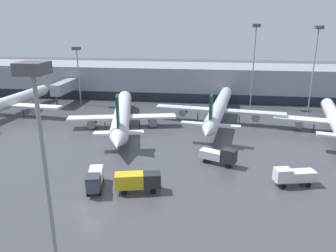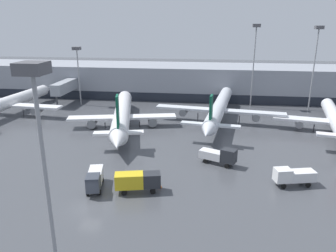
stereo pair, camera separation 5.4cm
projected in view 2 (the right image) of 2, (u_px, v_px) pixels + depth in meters
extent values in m
plane|color=#424449|center=(89.00, 207.00, 38.87)|extent=(320.00, 320.00, 0.00)
cube|color=gray|center=(163.00, 80.00, 96.02)|extent=(160.00, 16.00, 9.00)
cube|color=#1E232D|center=(159.00, 97.00, 89.43)|extent=(156.80, 0.10, 2.40)
cube|color=#9399A0|center=(65.00, 87.00, 86.08)|extent=(2.60, 11.33, 2.80)
cylinder|color=#3F4247|center=(57.00, 102.00, 82.22)|extent=(0.44, 0.44, 3.20)
cylinder|color=silver|center=(220.00, 107.00, 71.01)|extent=(6.98, 31.04, 2.85)
cone|color=silver|center=(227.00, 91.00, 86.67)|extent=(3.11, 3.47, 2.71)
cone|color=silver|center=(207.00, 132.00, 54.83)|extent=(3.12, 4.58, 2.57)
cube|color=silver|center=(219.00, 110.00, 70.47)|extent=(27.81, 6.13, 0.44)
cube|color=silver|center=(210.00, 125.00, 57.84)|extent=(10.63, 2.76, 0.35)
cube|color=#0C5138|center=(211.00, 109.00, 56.94)|extent=(0.65, 2.21, 4.75)
cylinder|color=slate|center=(184.00, 112.00, 72.66)|extent=(1.91, 2.85, 1.57)
cylinder|color=slate|center=(256.00, 117.00, 68.81)|extent=(1.91, 2.85, 1.57)
cylinder|color=#2D2D33|center=(224.00, 106.00, 80.95)|extent=(0.20, 0.20, 2.05)
cylinder|color=#2D2D33|center=(198.00, 117.00, 71.39)|extent=(0.20, 0.20, 2.05)
cylinder|color=#2D2D33|center=(239.00, 121.00, 69.19)|extent=(0.20, 0.20, 2.05)
cylinder|color=silver|center=(335.00, 119.00, 64.53)|extent=(7.57, 25.60, 2.66)
cone|color=silver|center=(326.00, 102.00, 77.39)|extent=(3.04, 3.36, 2.53)
cube|color=silver|center=(335.00, 122.00, 64.11)|extent=(23.40, 7.51, 0.44)
cylinder|color=slate|center=(299.00, 123.00, 66.33)|extent=(2.09, 3.58, 1.46)
cylinder|color=#2D2D33|center=(328.00, 117.00, 72.63)|extent=(0.20, 0.20, 1.53)
cylinder|color=#2D2D33|center=(314.00, 128.00, 65.10)|extent=(0.20, 0.20, 1.53)
cylinder|color=white|center=(122.00, 113.00, 68.37)|extent=(9.59, 29.53, 3.32)
cone|color=white|center=(125.00, 96.00, 84.09)|extent=(3.86, 4.24, 3.15)
cone|color=white|center=(118.00, 142.00, 52.02)|extent=(3.99, 5.50, 2.98)
cube|color=white|center=(122.00, 117.00, 67.88)|extent=(22.32, 7.59, 0.44)
cube|color=white|center=(119.00, 133.00, 55.40)|extent=(8.59, 3.39, 0.35)
cube|color=#0C5138|center=(118.00, 113.00, 54.31)|extent=(0.91, 2.60, 5.78)
cylinder|color=slate|center=(92.00, 123.00, 67.66)|extent=(2.46, 3.47, 1.82)
cylinder|color=slate|center=(152.00, 121.00, 68.70)|extent=(2.46, 3.47, 1.82)
cylinder|color=#2D2D33|center=(125.00, 111.00, 78.11)|extent=(0.20, 0.20, 1.24)
cylinder|color=#2D2D33|center=(105.00, 125.00, 67.32)|extent=(0.20, 0.20, 1.24)
cylinder|color=#2D2D33|center=(140.00, 124.00, 67.92)|extent=(0.20, 0.20, 1.24)
cylinder|color=white|center=(10.00, 102.00, 76.58)|extent=(5.11, 28.16, 2.79)
cone|color=white|center=(47.00, 89.00, 91.05)|extent=(2.90, 3.28, 2.65)
cube|color=white|center=(8.00, 105.00, 76.10)|extent=(26.33, 4.95, 0.44)
cylinder|color=slate|center=(37.00, 110.00, 74.89)|extent=(1.78, 3.18, 1.54)
cylinder|color=#2D2D33|center=(34.00, 102.00, 85.72)|extent=(0.20, 0.20, 1.83)
cylinder|color=#2D2D33|center=(23.00, 113.00, 75.10)|extent=(0.20, 0.20, 1.83)
cube|color=gold|center=(129.00, 181.00, 41.87)|extent=(3.92, 2.56, 1.88)
cube|color=#26282D|center=(152.00, 180.00, 42.14)|extent=(2.53, 2.16, 1.84)
cylinder|color=black|center=(152.00, 185.00, 43.31)|extent=(0.74, 0.40, 0.70)
cylinder|color=black|center=(153.00, 192.00, 41.77)|extent=(0.74, 0.40, 0.70)
cylinder|color=black|center=(125.00, 187.00, 42.98)|extent=(0.74, 0.40, 0.70)
cylinder|color=black|center=(124.00, 193.00, 41.44)|extent=(0.74, 0.40, 0.70)
cube|color=silver|center=(96.00, 175.00, 43.83)|extent=(2.47, 3.70, 1.53)
cube|color=#333842|center=(93.00, 183.00, 41.17)|extent=(2.09, 2.40, 1.96)
cylinder|color=black|center=(100.00, 192.00, 41.57)|extent=(0.40, 0.74, 0.70)
cylinder|color=black|center=(87.00, 193.00, 41.43)|extent=(0.40, 0.74, 0.70)
cylinder|color=black|center=(103.00, 180.00, 44.82)|extent=(0.40, 0.74, 0.70)
cylinder|color=black|center=(91.00, 180.00, 44.67)|extent=(0.40, 0.74, 0.70)
cube|color=silver|center=(211.00, 154.00, 50.87)|extent=(3.94, 3.03, 1.24)
cube|color=#26282D|center=(229.00, 156.00, 49.32)|extent=(2.65, 2.39, 2.07)
cylinder|color=black|center=(231.00, 162.00, 50.34)|extent=(0.74, 0.51, 0.70)
cylinder|color=black|center=(227.00, 166.00, 49.07)|extent=(0.74, 0.51, 0.70)
cylinder|color=black|center=(209.00, 158.00, 52.11)|extent=(0.74, 0.51, 0.70)
cylinder|color=black|center=(205.00, 161.00, 50.84)|extent=(0.74, 0.51, 0.70)
cube|color=silver|center=(302.00, 175.00, 43.83)|extent=(3.71, 2.54, 1.35)
cube|color=silver|center=(283.00, 175.00, 43.47)|extent=(2.42, 2.14, 1.79)
cylinder|color=black|center=(284.00, 186.00, 43.09)|extent=(0.74, 0.41, 0.70)
cylinder|color=black|center=(278.00, 181.00, 44.60)|extent=(0.74, 0.41, 0.70)
cylinder|color=black|center=(308.00, 185.00, 43.45)|extent=(0.74, 0.41, 0.70)
cylinder|color=black|center=(302.00, 179.00, 44.97)|extent=(0.74, 0.41, 0.70)
cone|color=orange|center=(160.00, 185.00, 43.39)|extent=(0.44, 0.44, 0.72)
cylinder|color=gray|center=(79.00, 78.00, 84.58)|extent=(0.30, 0.30, 14.14)
cube|color=#4C4C51|center=(77.00, 48.00, 82.29)|extent=(1.80, 1.80, 0.80)
cylinder|color=gray|center=(48.00, 198.00, 23.63)|extent=(0.30, 0.30, 17.85)
cube|color=#4C4C51|center=(32.00, 68.00, 20.77)|extent=(1.80, 1.80, 0.80)
cylinder|color=gray|center=(313.00, 71.00, 78.19)|extent=(0.30, 0.30, 19.31)
cube|color=#4C4C51|center=(319.00, 27.00, 75.12)|extent=(1.80, 1.80, 0.80)
cylinder|color=gray|center=(253.00, 68.00, 81.53)|extent=(0.30, 0.30, 19.67)
cube|color=#4C4C51|center=(257.00, 26.00, 78.40)|extent=(1.80, 1.80, 0.80)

